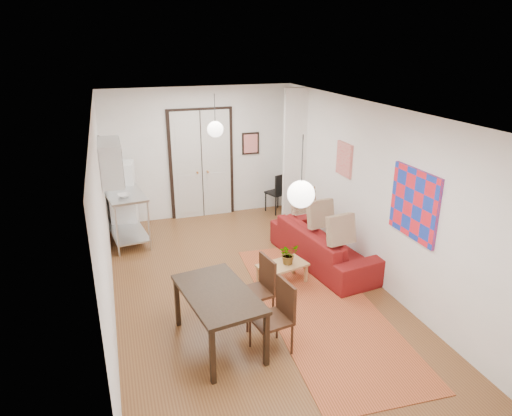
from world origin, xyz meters
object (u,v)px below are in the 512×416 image
object	(u,v)px
fridge	(123,197)
dining_table	(218,298)
dining_chair_far	(269,309)
kitchen_counter	(126,209)
coffee_table	(282,267)
sofa	(324,245)
dining_chair_near	(252,283)
black_side_chair	(276,188)

from	to	relation	value
fridge	dining_table	xyz separation A→B (m)	(0.96, -4.44, -0.03)
dining_table	dining_chair_far	size ratio (longest dim) A/B	1.57
kitchen_counter	dining_table	world-z (taller)	kitchen_counter
coffee_table	dining_table	world-z (taller)	dining_table
sofa	kitchen_counter	xyz separation A→B (m)	(-3.31, 2.09, 0.34)
kitchen_counter	dining_chair_near	size ratio (longest dim) A/B	1.47
dining_table	kitchen_counter	bearing A→B (deg)	104.04
coffee_table	dining_chair_far	xyz separation A→B (m)	(-0.77, -1.48, 0.25)
coffee_table	sofa	bearing A→B (deg)	25.88
kitchen_counter	dining_chair_near	world-z (taller)	kitchen_counter
kitchen_counter	dining_chair_far	bearing A→B (deg)	-77.07
coffee_table	fridge	size ratio (longest dim) A/B	0.60
dining_chair_near	dining_chair_far	bearing A→B (deg)	-8.96
kitchen_counter	dining_table	bearing A→B (deg)	-83.96
fridge	sofa	bearing A→B (deg)	-31.51
dining_chair_near	black_side_chair	distance (m)	4.50
coffee_table	dining_table	bearing A→B (deg)	-138.16
sofa	dining_table	world-z (taller)	dining_table
dining_chair_far	fridge	bearing A→B (deg)	-170.61
dining_chair_near	sofa	bearing A→B (deg)	116.66
sofa	black_side_chair	bearing A→B (deg)	-10.54
coffee_table	fridge	world-z (taller)	fridge
fridge	coffee_table	bearing A→B (deg)	-46.03
dining_chair_far	kitchen_counter	bearing A→B (deg)	-168.03
kitchen_counter	black_side_chair	distance (m)	3.51
fridge	dining_chair_far	xyz separation A→B (m)	(1.56, -4.69, -0.17)
dining_table	dining_chair_near	world-z (taller)	dining_chair_near
fridge	dining_table	bearing A→B (deg)	-69.84
sofa	coffee_table	size ratio (longest dim) A/B	2.69
kitchen_counter	dining_chair_far	size ratio (longest dim) A/B	1.47
coffee_table	dining_chair_far	world-z (taller)	dining_chair_far
kitchen_counter	black_side_chair	world-z (taller)	kitchen_counter
fridge	black_side_chair	size ratio (longest dim) A/B	1.54
fridge	dining_chair_far	distance (m)	4.95
coffee_table	dining_chair_near	size ratio (longest dim) A/B	0.91
dining_chair_near	dining_chair_far	world-z (taller)	same
fridge	dining_chair_near	xyz separation A→B (m)	(1.56, -3.99, -0.17)
coffee_table	kitchen_counter	bearing A→B (deg)	132.14
coffee_table	kitchen_counter	distance (m)	3.48
coffee_table	kitchen_counter	size ratio (longest dim) A/B	0.62
coffee_table	dining_table	size ratio (longest dim) A/B	0.58
black_side_chair	kitchen_counter	bearing A→B (deg)	-7.11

